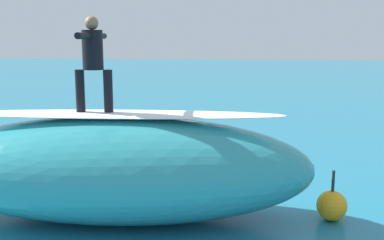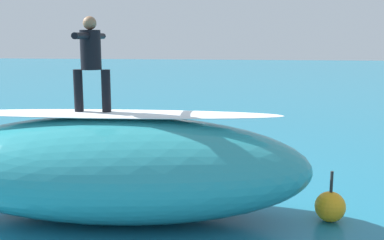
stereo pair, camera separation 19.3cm
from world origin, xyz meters
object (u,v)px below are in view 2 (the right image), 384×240
at_px(surfboard_riding, 93,114).
at_px(surfer_paddling, 259,149).
at_px(surfboard_paddling, 255,156).
at_px(surfer_riding, 91,57).
at_px(buoy_marker, 330,206).

distance_m(surfboard_riding, surfer_paddling, 5.96).
relative_size(surfboard_riding, surfboard_paddling, 1.01).
height_order(surfer_riding, buoy_marker, surfer_riding).
bearing_deg(surfer_paddling, surfer_riding, 18.15).
bearing_deg(surfboard_riding, surfboard_paddling, -123.81).
relative_size(surfboard_riding, buoy_marker, 2.23).
bearing_deg(surfboard_riding, buoy_marker, -176.90).
xyz_separation_m(surfer_riding, surfboard_paddling, (-2.96, -4.74, -2.91)).
xyz_separation_m(surfboard_riding, buoy_marker, (-4.26, -0.37, -1.67)).
relative_size(surfboard_riding, surfer_riding, 1.25).
height_order(surfer_paddling, buoy_marker, buoy_marker).
height_order(surfboard_paddling, surfer_paddling, surfer_paddling).
distance_m(surfboard_paddling, buoy_marker, 4.57).
bearing_deg(surfboard_paddling, surfboard_riding, 18.54).
xyz_separation_m(surfboard_riding, surfboard_paddling, (-2.96, -4.74, -1.90)).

